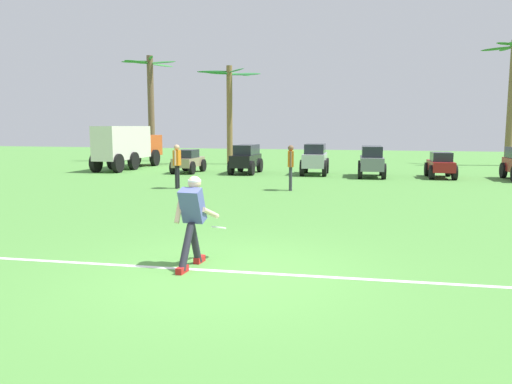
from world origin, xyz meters
TOP-DOWN VIEW (x-y plane):
  - ground_plane at (0.00, 0.00)m, footprint 80.00×80.00m
  - field_line_paint at (0.00, 0.12)m, footprint 23.97×1.21m
  - frisbee_thrower at (-0.65, 0.27)m, footprint 0.52×1.08m
  - frisbee_in_flight at (-0.40, 0.84)m, footprint 0.28×0.28m
  - teammate_near_sideline at (-0.76, 9.90)m, footprint 0.26×0.50m
  - teammate_midfield at (-4.76, 9.48)m, footprint 0.23×0.50m
  - parked_car_slot_a at (-6.61, 15.25)m, footprint 1.11×2.21m
  - parked_car_slot_b at (-3.85, 15.57)m, footprint 1.15×2.41m
  - parked_car_slot_c at (-0.65, 15.78)m, footprint 1.25×2.39m
  - parked_car_slot_d at (1.88, 15.31)m, footprint 1.24×2.44m
  - parked_car_slot_e at (4.76, 15.57)m, footprint 1.16×2.23m
  - box_truck at (-10.47, 16.64)m, footprint 1.50×5.92m
  - palm_tree_far_left at (-11.79, 22.25)m, footprint 3.71×3.58m
  - palm_tree_left_of_centre at (-6.24, 20.89)m, footprint 3.71×3.41m
  - palm_tree_right_of_centre at (9.23, 23.60)m, footprint 3.38×3.58m

SIDE VIEW (x-z plane):
  - ground_plane at x=0.00m, z-range 0.00..0.00m
  - field_line_paint at x=0.00m, z-range 0.00..0.01m
  - frisbee_in_flight at x=-0.40m, z-range 0.48..0.57m
  - parked_car_slot_a at x=-6.61m, z-range 0.01..1.11m
  - parked_car_slot_e at x=4.76m, z-range 0.01..1.11m
  - parked_car_slot_b at x=-3.85m, z-range 0.05..1.39m
  - parked_car_slot_d at x=1.88m, z-range 0.05..1.39m
  - parked_car_slot_c at x=-0.65m, z-range 0.04..1.44m
  - frisbee_thrower at x=-0.65m, z-range 0.09..1.52m
  - teammate_near_sideline at x=-0.76m, z-range 0.16..1.72m
  - teammate_midfield at x=-4.76m, z-range 0.16..1.72m
  - box_truck at x=-10.47m, z-range 0.13..2.33m
  - palm_tree_left_of_centre at x=-6.24m, z-range 0.61..6.23m
  - palm_tree_far_left at x=-11.79m, z-range 0.48..7.02m
  - palm_tree_right_of_centre at x=9.23m, z-range 0.57..7.44m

